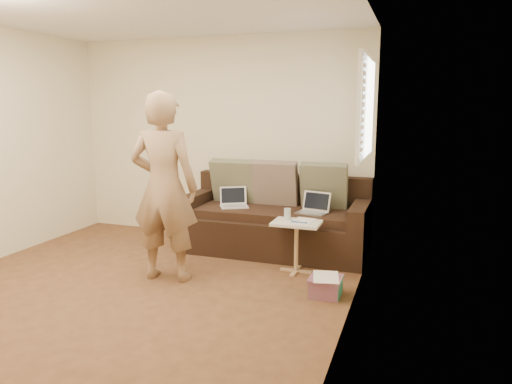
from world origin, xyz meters
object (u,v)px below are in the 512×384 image
at_px(sofa, 274,216).
at_px(side_table, 296,247).
at_px(drinking_glass, 287,214).
at_px(person, 164,187).
at_px(striped_box, 326,286).
at_px(laptop_silver, 312,214).
at_px(laptop_white, 234,207).

relative_size(sofa, side_table, 4.06).
height_order(side_table, drinking_glass, drinking_glass).
relative_size(person, striped_box, 6.37).
bearing_deg(laptop_silver, laptop_white, -169.52).
bearing_deg(laptop_silver, sofa, 179.51).
relative_size(drinking_glass, striped_box, 0.41).
distance_m(laptop_white, side_table, 1.10).
bearing_deg(laptop_white, person, -132.87).
distance_m(person, side_table, 1.49).
relative_size(person, drinking_glass, 15.60).
bearing_deg(laptop_silver, person, -124.56).
height_order(sofa, laptop_silver, sofa).
height_order(laptop_white, striped_box, laptop_white).
bearing_deg(sofa, laptop_silver, -13.59).
height_order(side_table, striped_box, side_table).
bearing_deg(side_table, drinking_glass, 151.79).
relative_size(side_table, striped_box, 1.84).
bearing_deg(sofa, drinking_glass, -60.79).
height_order(sofa, striped_box, sofa).
bearing_deg(drinking_glass, laptop_white, 148.44).
bearing_deg(striped_box, laptop_white, 140.57).
xyz_separation_m(person, side_table, (1.19, 0.62, -0.67)).
bearing_deg(drinking_glass, person, -147.63).
distance_m(laptop_white, drinking_glass, 0.94).
xyz_separation_m(side_table, striped_box, (0.42, -0.54, -0.18)).
bearing_deg(side_table, striped_box, -52.40).
relative_size(laptop_silver, person, 0.18).
height_order(person, striped_box, person).
bearing_deg(laptop_white, drinking_glass, -61.37).
distance_m(laptop_white, striped_box, 1.78).
bearing_deg(person, laptop_white, -109.78).
xyz_separation_m(laptop_white, side_table, (0.92, -0.55, -0.25)).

